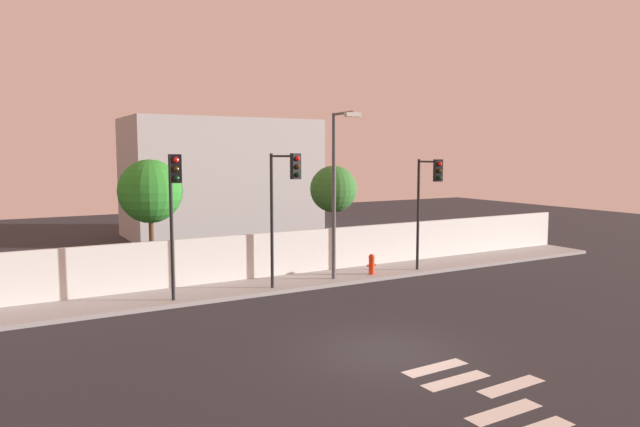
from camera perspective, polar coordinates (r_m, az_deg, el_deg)
ground_plane at (r=15.74m, az=6.53°, el=-13.30°), size 80.00×80.00×0.00m
sidewalk at (r=22.58m, az=-6.02°, el=-7.18°), size 36.00×2.40×0.15m
perimeter_wall at (r=23.55m, az=-7.32°, el=-4.23°), size 36.00×0.18×1.80m
crosswalk_marking at (r=13.26m, az=16.94°, el=-17.26°), size 3.29×4.72×0.01m
traffic_light_left at (r=19.47m, az=-14.17°, el=1.69°), size 0.47×1.75×5.00m
traffic_light_center at (r=20.89m, az=-3.56°, el=2.19°), size 0.46×1.78×5.03m
traffic_light_right at (r=24.69m, az=10.62°, el=2.27°), size 0.39×1.66×4.79m
street_lamp_curbside at (r=22.85m, az=1.63°, el=3.07°), size 0.62×1.79×6.61m
fire_hydrant at (r=24.42m, az=5.09°, el=-4.90°), size 0.44×0.26×0.85m
roadside_tree_midleft at (r=23.71m, az=-16.34°, el=2.07°), size 2.50×2.50×4.96m
roadside_tree_midright at (r=26.96m, az=1.33°, el=2.38°), size 2.18×2.18×4.63m
low_building_distant at (r=37.80m, az=-9.60°, el=3.53°), size 11.81×6.00×7.36m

